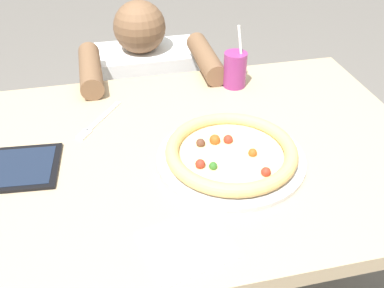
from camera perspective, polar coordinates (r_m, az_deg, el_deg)
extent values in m
cube|color=tan|center=(1.13, -0.18, -1.45)|extent=(1.20, 0.84, 0.04)
cylinder|color=#89765B|center=(1.65, -21.05, -7.20)|extent=(0.07, 0.07, 0.71)
cylinder|color=#89765B|center=(1.77, 14.06, -2.28)|extent=(0.07, 0.07, 0.71)
cylinder|color=#B7B7BC|center=(1.08, 5.01, -1.85)|extent=(0.36, 0.36, 0.01)
cylinder|color=#EFD68C|center=(1.08, 5.04, -1.39)|extent=(0.25, 0.25, 0.01)
torus|color=tan|center=(1.07, 5.07, -0.90)|extent=(0.32, 0.32, 0.03)
sphere|color=maroon|center=(1.02, 9.47, -3.56)|extent=(0.02, 0.02, 0.02)
sphere|color=#BF4C19|center=(1.10, 2.94, 0.55)|extent=(0.03, 0.03, 0.03)
sphere|color=maroon|center=(1.11, 4.65, 0.59)|extent=(0.02, 0.02, 0.02)
sphere|color=#2D6623|center=(1.02, 2.73, -2.85)|extent=(0.02, 0.02, 0.02)
sphere|color=maroon|center=(1.03, 0.81, -2.63)|extent=(0.02, 0.02, 0.02)
sphere|color=#BF4C19|center=(1.07, 7.78, -1.12)|extent=(0.02, 0.02, 0.02)
sphere|color=brown|center=(1.09, 1.10, 0.13)|extent=(0.02, 0.02, 0.02)
cylinder|color=#8C2D72|center=(1.39, 5.53, 9.48)|extent=(0.07, 0.07, 0.11)
cylinder|color=white|center=(1.35, 6.19, 12.90)|extent=(0.02, 0.03, 0.10)
cube|color=white|center=(0.89, -0.69, -12.83)|extent=(0.19, 0.18, 0.00)
cube|color=silver|center=(1.27, -11.21, 3.57)|extent=(0.10, 0.14, 0.00)
cube|color=silver|center=(1.20, -13.70, 1.19)|extent=(0.05, 0.05, 0.00)
cube|color=black|center=(1.14, -22.62, -2.96)|extent=(0.25, 0.19, 0.01)
cube|color=#192338|center=(1.14, -22.67, -2.78)|extent=(0.22, 0.16, 0.00)
cylinder|color=#333847|center=(1.96, -5.55, -1.79)|extent=(0.34, 0.34, 0.45)
cube|color=white|center=(1.76, -6.23, 7.67)|extent=(0.42, 0.22, 0.28)
sphere|color=brown|center=(1.67, -6.75, 14.68)|extent=(0.19, 0.19, 0.19)
cylinder|color=brown|center=(1.46, -12.91, 9.30)|extent=(0.07, 0.28, 0.07)
cylinder|color=brown|center=(1.50, 1.78, 10.96)|extent=(0.07, 0.28, 0.07)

